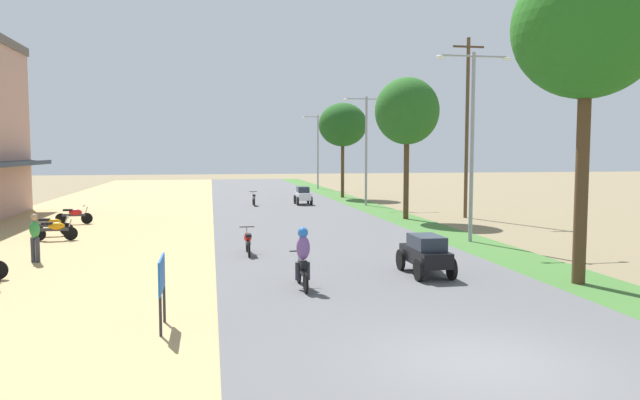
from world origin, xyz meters
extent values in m
plane|color=#7A6B4C|center=(0.00, 0.00, 0.00)|extent=(180.00, 180.00, 0.00)
cube|color=#565659|center=(0.00, 0.00, 0.04)|extent=(9.00, 140.00, 0.08)
cube|color=#2D3847|center=(-15.12, 25.23, 3.08)|extent=(1.20, 11.71, 0.25)
cylinder|color=black|center=(-10.35, 16.69, 0.34)|extent=(0.56, 0.06, 0.56)
cylinder|color=black|center=(-11.59, 16.69, 0.34)|extent=(0.56, 0.06, 0.56)
cube|color=#333338|center=(-10.97, 16.69, 0.52)|extent=(1.12, 0.12, 0.12)
ellipsoid|color=orange|center=(-10.89, 16.69, 0.66)|extent=(0.64, 0.28, 0.32)
cube|color=black|center=(-11.25, 16.69, 0.78)|extent=(0.44, 0.20, 0.10)
cylinder|color=#A5A8AD|center=(-10.41, 16.69, 0.61)|extent=(0.26, 0.05, 0.68)
cylinder|color=black|center=(-10.47, 16.69, 0.98)|extent=(0.04, 0.54, 0.04)
cylinder|color=black|center=(-10.83, 18.15, 0.34)|extent=(0.56, 0.06, 0.56)
cylinder|color=black|center=(-12.07, 18.15, 0.34)|extent=(0.56, 0.06, 0.56)
cube|color=#333338|center=(-11.45, 18.15, 0.52)|extent=(1.12, 0.12, 0.12)
ellipsoid|color=orange|center=(-11.37, 18.15, 0.66)|extent=(0.64, 0.28, 0.32)
cube|color=black|center=(-11.73, 18.15, 0.78)|extent=(0.44, 0.20, 0.10)
cylinder|color=#A5A8AD|center=(-10.89, 18.15, 0.61)|extent=(0.26, 0.05, 0.68)
cylinder|color=black|center=(-10.95, 18.15, 0.98)|extent=(0.04, 0.54, 0.04)
cylinder|color=black|center=(-10.82, 22.50, 0.34)|extent=(0.56, 0.06, 0.56)
cylinder|color=black|center=(-12.06, 22.50, 0.34)|extent=(0.56, 0.06, 0.56)
cube|color=#333338|center=(-11.44, 22.50, 0.52)|extent=(1.12, 0.12, 0.12)
ellipsoid|color=red|center=(-11.36, 22.50, 0.66)|extent=(0.64, 0.28, 0.32)
cube|color=black|center=(-11.72, 22.50, 0.78)|extent=(0.44, 0.20, 0.10)
cylinder|color=#A5A8AD|center=(-10.88, 22.50, 0.61)|extent=(0.26, 0.05, 0.68)
cylinder|color=black|center=(-10.94, 22.50, 0.98)|extent=(0.04, 0.54, 0.04)
cylinder|color=#262628|center=(-5.63, 2.65, 0.46)|extent=(0.06, 0.06, 0.80)
cylinder|color=#262628|center=(-5.63, 3.65, 0.46)|extent=(0.06, 0.06, 0.80)
cube|color=#1959B2|center=(-5.63, 3.15, 1.21)|extent=(0.04, 1.30, 0.70)
cylinder|color=#33333D|center=(-10.45, 11.67, 0.47)|extent=(0.14, 0.14, 0.82)
cylinder|color=#33333D|center=(-10.28, 11.60, 0.47)|extent=(0.14, 0.14, 0.82)
ellipsoid|color=#338C3F|center=(-10.36, 11.64, 1.16)|extent=(0.42, 0.36, 0.56)
sphere|color=#9E7556|center=(-10.36, 11.64, 1.57)|extent=(0.22, 0.22, 0.22)
cylinder|color=#4C351E|center=(5.45, 5.52, 3.04)|extent=(0.36, 0.36, 5.97)
ellipsoid|color=#22631B|center=(5.45, 5.52, 7.10)|extent=(3.99, 3.99, 3.89)
cylinder|color=#4C351E|center=(5.85, 21.79, 2.49)|extent=(0.29, 0.29, 4.85)
ellipsoid|color=#245D1E|center=(5.85, 21.79, 5.91)|extent=(3.46, 3.46, 3.61)
cylinder|color=#4C351E|center=(5.75, 37.34, 2.48)|extent=(0.27, 0.27, 4.84)
ellipsoid|color=#1D511A|center=(5.75, 37.34, 5.84)|extent=(3.82, 3.82, 3.44)
cylinder|color=gray|center=(5.80, 13.41, 3.87)|extent=(0.16, 0.16, 7.62)
cylinder|color=gray|center=(5.10, 13.41, 7.53)|extent=(1.40, 0.08, 0.08)
ellipsoid|color=silver|center=(4.40, 13.41, 7.46)|extent=(0.36, 0.20, 0.14)
cylinder|color=gray|center=(6.50, 13.41, 7.53)|extent=(1.40, 0.08, 0.08)
ellipsoid|color=silver|center=(7.20, 13.41, 7.46)|extent=(0.36, 0.20, 0.14)
cylinder|color=gray|center=(5.80, 30.17, 3.73)|extent=(0.16, 0.16, 7.35)
cylinder|color=gray|center=(5.10, 30.17, 7.26)|extent=(1.40, 0.08, 0.08)
ellipsoid|color=silver|center=(4.40, 30.17, 7.19)|extent=(0.36, 0.20, 0.14)
cylinder|color=gray|center=(6.50, 30.17, 7.26)|extent=(1.40, 0.08, 0.08)
ellipsoid|color=silver|center=(7.20, 30.17, 7.19)|extent=(0.36, 0.20, 0.14)
cylinder|color=gray|center=(5.80, 48.77, 3.66)|extent=(0.16, 0.16, 7.19)
cylinder|color=gray|center=(5.10, 48.77, 7.10)|extent=(1.40, 0.08, 0.08)
ellipsoid|color=silver|center=(4.40, 48.77, 7.03)|extent=(0.36, 0.20, 0.14)
cylinder|color=gray|center=(6.50, 48.77, 7.10)|extent=(1.40, 0.08, 0.08)
ellipsoid|color=silver|center=(7.20, 48.77, 7.03)|extent=(0.36, 0.20, 0.14)
cylinder|color=brown|center=(9.49, 22.22, 4.99)|extent=(0.20, 0.20, 9.99)
cube|color=#473323|center=(9.49, 22.22, 9.49)|extent=(1.80, 0.10, 0.10)
cube|color=black|center=(1.61, 7.31, 0.65)|extent=(0.88, 2.25, 0.44)
cube|color=#232B38|center=(1.61, 7.21, 1.07)|extent=(0.81, 1.30, 0.40)
cylinder|color=black|center=(2.11, 6.50, 0.40)|extent=(0.11, 0.64, 0.64)
cylinder|color=black|center=(1.12, 6.50, 0.40)|extent=(0.11, 0.64, 0.64)
cylinder|color=black|center=(2.11, 8.12, 0.40)|extent=(0.11, 0.64, 0.64)
cylinder|color=black|center=(1.12, 8.12, 0.40)|extent=(0.11, 0.64, 0.64)
cube|color=silver|center=(1.64, 31.35, 0.66)|extent=(0.84, 1.95, 0.50)
cube|color=#232B38|center=(1.64, 31.40, 1.11)|extent=(0.77, 1.10, 0.40)
cylinder|color=black|center=(2.11, 30.65, 0.38)|extent=(0.10, 0.60, 0.60)
cylinder|color=black|center=(1.17, 30.65, 0.38)|extent=(0.10, 0.60, 0.60)
cylinder|color=black|center=(2.11, 32.05, 0.38)|extent=(0.10, 0.60, 0.60)
cylinder|color=black|center=(1.17, 32.05, 0.38)|extent=(0.10, 0.60, 0.60)
cylinder|color=black|center=(-2.24, 6.87, 0.36)|extent=(0.06, 0.56, 0.56)
cylinder|color=black|center=(-2.24, 5.63, 0.36)|extent=(0.06, 0.56, 0.56)
cube|color=#333338|center=(-2.24, 6.25, 0.54)|extent=(0.12, 1.12, 0.12)
ellipsoid|color=black|center=(-2.24, 6.33, 0.68)|extent=(0.28, 0.64, 0.32)
cube|color=black|center=(-2.24, 5.97, 0.80)|extent=(0.20, 0.44, 0.10)
cylinder|color=#A5A8AD|center=(-2.24, 6.81, 0.63)|extent=(0.05, 0.26, 0.68)
cylinder|color=black|center=(-2.24, 6.75, 1.00)|extent=(0.54, 0.04, 0.04)
ellipsoid|color=#724C8C|center=(-2.24, 6.05, 1.20)|extent=(0.36, 0.28, 0.64)
sphere|color=blue|center=(-2.24, 6.09, 1.60)|extent=(0.28, 0.28, 0.28)
cylinder|color=#2D2D38|center=(-2.38, 6.15, 0.56)|extent=(0.12, 0.12, 0.48)
cylinder|color=#2D2D38|center=(-2.10, 6.15, 0.56)|extent=(0.12, 0.12, 0.48)
cylinder|color=black|center=(-3.34, 12.44, 0.36)|extent=(0.06, 0.56, 0.56)
cylinder|color=black|center=(-3.34, 11.20, 0.36)|extent=(0.06, 0.56, 0.56)
cube|color=#333338|center=(-3.34, 11.82, 0.54)|extent=(0.12, 1.12, 0.12)
ellipsoid|color=red|center=(-3.34, 11.90, 0.68)|extent=(0.28, 0.64, 0.32)
cube|color=black|center=(-3.34, 11.54, 0.80)|extent=(0.20, 0.44, 0.10)
cylinder|color=#A5A8AD|center=(-3.34, 12.38, 0.63)|extent=(0.05, 0.26, 0.68)
cylinder|color=black|center=(-3.34, 12.32, 1.00)|extent=(0.54, 0.04, 0.04)
cylinder|color=black|center=(-1.77, 31.73, 0.36)|extent=(0.06, 0.56, 0.56)
cylinder|color=black|center=(-1.77, 30.49, 0.36)|extent=(0.06, 0.56, 0.56)
cube|color=#333338|center=(-1.77, 31.11, 0.54)|extent=(0.12, 1.12, 0.12)
ellipsoid|color=silver|center=(-1.77, 31.19, 0.68)|extent=(0.28, 0.64, 0.32)
cube|color=black|center=(-1.77, 30.83, 0.80)|extent=(0.20, 0.44, 0.10)
cylinder|color=#A5A8AD|center=(-1.77, 31.67, 0.63)|extent=(0.05, 0.26, 0.68)
cylinder|color=black|center=(-1.77, 31.61, 1.00)|extent=(0.54, 0.04, 0.04)
camera|label=1|loc=(-4.61, -9.44, 3.73)|focal=33.74mm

